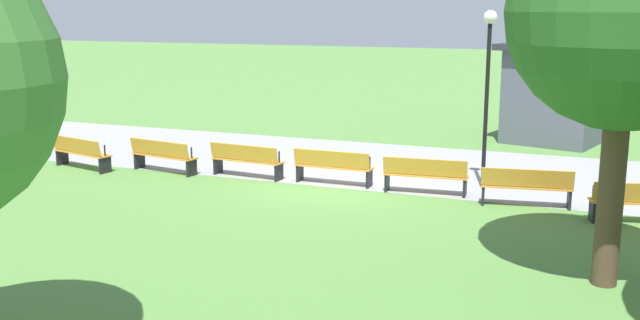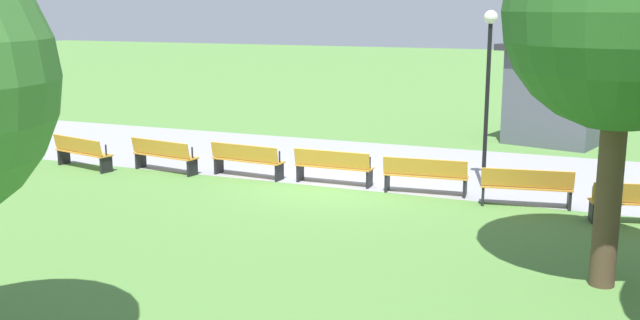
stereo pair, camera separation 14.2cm
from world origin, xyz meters
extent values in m
plane|color=#54843D|center=(0.00, 0.00, 0.00)|extent=(120.00, 120.00, 0.00)
cube|color=#939399|center=(0.00, 2.68, 0.00)|extent=(37.88, 6.06, 0.01)
cube|color=orange|center=(-9.25, -1.52, 0.45)|extent=(2.01, 1.05, 0.04)
cube|color=black|center=(-8.37, -1.81, 0.21)|extent=(0.18, 0.37, 0.43)
cylinder|color=black|center=(-8.37, -1.79, 0.61)|extent=(0.06, 0.06, 0.30)
cube|color=orange|center=(-6.99, -0.86, 0.45)|extent=(2.02, 0.90, 0.04)
cube|color=orange|center=(-7.04, -1.05, 0.69)|extent=(1.94, 0.58, 0.40)
cube|color=black|center=(-7.89, -0.63, 0.21)|extent=(0.15, 0.38, 0.43)
cylinder|color=black|center=(-7.88, -0.61, 0.61)|extent=(0.05, 0.05, 0.30)
cube|color=black|center=(-6.09, -1.08, 0.21)|extent=(0.15, 0.38, 0.43)
cylinder|color=black|center=(-6.09, -1.06, 0.61)|extent=(0.05, 0.05, 0.30)
cube|color=orange|center=(-4.69, -0.38, 0.45)|extent=(2.01, 0.75, 0.04)
cube|color=orange|center=(-4.72, -0.58, 0.69)|extent=(1.96, 0.42, 0.40)
cube|color=black|center=(-5.60, -0.23, 0.21)|extent=(0.12, 0.38, 0.43)
cylinder|color=black|center=(-5.59, -0.21, 0.61)|extent=(0.05, 0.05, 0.30)
cube|color=black|center=(-3.77, -0.53, 0.21)|extent=(0.12, 0.38, 0.43)
cylinder|color=black|center=(-3.77, -0.51, 0.61)|extent=(0.05, 0.05, 0.30)
cube|color=orange|center=(-2.35, -0.10, 0.45)|extent=(2.00, 0.60, 0.04)
cube|color=orange|center=(-2.37, -0.29, 0.69)|extent=(1.97, 0.26, 0.40)
cube|color=black|center=(-3.27, -0.02, 0.21)|extent=(0.09, 0.38, 0.43)
cylinder|color=black|center=(-3.27, 0.00, 0.61)|extent=(0.05, 0.05, 0.30)
cube|color=black|center=(-1.43, -0.17, 0.21)|extent=(0.09, 0.38, 0.43)
cylinder|color=black|center=(-1.43, -0.15, 0.61)|extent=(0.05, 0.05, 0.30)
cube|color=orange|center=(0.00, 0.00, 0.45)|extent=(1.97, 0.44, 0.04)
cube|color=orange|center=(0.00, -0.20, 0.69)|extent=(1.97, 0.10, 0.40)
cube|color=black|center=(-0.92, 0.00, 0.21)|extent=(0.06, 0.37, 0.43)
cylinder|color=black|center=(-0.92, 0.02, 0.61)|extent=(0.04, 0.04, 0.30)
cube|color=black|center=(0.92, 0.00, 0.21)|extent=(0.06, 0.37, 0.43)
cylinder|color=black|center=(0.92, 0.02, 0.61)|extent=(0.04, 0.04, 0.30)
cube|color=orange|center=(2.35, -0.10, 0.45)|extent=(2.00, 0.60, 0.04)
cube|color=orange|center=(2.37, -0.29, 0.69)|extent=(1.97, 0.26, 0.40)
cube|color=black|center=(1.43, -0.17, 0.21)|extent=(0.09, 0.38, 0.43)
cylinder|color=black|center=(1.43, -0.15, 0.61)|extent=(0.05, 0.05, 0.30)
cube|color=black|center=(3.27, -0.02, 0.21)|extent=(0.09, 0.38, 0.43)
cylinder|color=black|center=(3.27, 0.00, 0.61)|extent=(0.05, 0.05, 0.30)
cube|color=orange|center=(4.69, -0.38, 0.45)|extent=(2.01, 0.75, 0.04)
cube|color=orange|center=(4.72, -0.58, 0.69)|extent=(1.96, 0.42, 0.40)
cube|color=black|center=(3.77, -0.53, 0.21)|extent=(0.12, 0.38, 0.43)
cylinder|color=black|center=(3.77, -0.51, 0.61)|extent=(0.05, 0.05, 0.30)
cube|color=black|center=(5.60, -0.23, 0.21)|extent=(0.12, 0.38, 0.43)
cylinder|color=black|center=(5.59, -0.21, 0.61)|extent=(0.05, 0.05, 0.30)
cube|color=orange|center=(6.99, -0.86, 0.45)|extent=(2.02, 0.90, 0.04)
cube|color=black|center=(6.09, -1.08, 0.21)|extent=(0.15, 0.38, 0.43)
cylinder|color=black|center=(6.09, -1.06, 0.61)|extent=(0.05, 0.05, 0.30)
cylinder|color=#4C3828|center=(6.38, -4.74, 1.56)|extent=(0.40, 0.40, 3.13)
sphere|color=#285B23|center=(6.38, -4.74, 4.29)|extent=(3.57, 3.57, 3.57)
cylinder|color=black|center=(3.52, 1.02, 1.99)|extent=(0.10, 0.10, 3.97)
sphere|color=white|center=(3.52, 1.02, 4.11)|extent=(0.32, 0.32, 0.32)
cube|color=#4C515B|center=(4.63, 7.98, 1.50)|extent=(3.25, 3.04, 2.99)
cube|color=#28282D|center=(4.63, 7.98, 3.09)|extent=(3.87, 3.65, 0.20)
camera|label=1|loc=(6.21, -16.75, 4.37)|focal=41.29mm
camera|label=2|loc=(6.34, -16.70, 4.37)|focal=41.29mm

